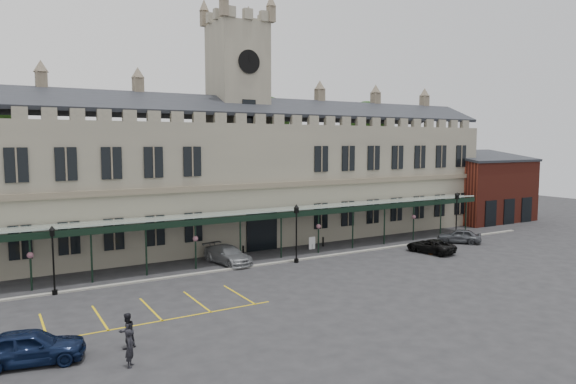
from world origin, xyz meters
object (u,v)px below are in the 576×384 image
sign_board (312,243)px  lamp_post_mid (296,228)px  station_building (239,179)px  lamp_post_right (457,211)px  car_right_a (459,236)px  clock_tower (238,114)px  lamp_post_left (53,254)px  person_b (127,331)px  car_van (430,246)px  car_taxi (228,255)px  car_left_a (30,347)px  person_a (130,348)px  traffic_cone (431,251)px

sign_board → lamp_post_mid: bearing=-136.8°
sign_board → station_building: bearing=121.8°
lamp_post_mid → lamp_post_right: 20.33m
car_right_a → lamp_post_mid: bearing=-45.7°
clock_tower → car_right_a: size_ratio=5.79×
station_building → lamp_post_left: 21.82m
station_building → person_b: bearing=-126.8°
lamp_post_left → lamp_post_right: lamp_post_right is taller
clock_tower → car_van: clock_tower is taller
lamp_post_mid → car_right_a: bearing=-3.5°
car_van → car_right_a: 6.29m
clock_tower → sign_board: 15.06m
car_right_a → person_b: person_b is taller
lamp_post_left → lamp_post_right: (39.24, 0.14, 0.18)m
car_van → lamp_post_mid: bearing=-23.5°
lamp_post_left → sign_board: size_ratio=3.98×
car_taxi → car_van: bearing=-28.5°
lamp_post_right → car_right_a: (-1.50, -1.73, -2.25)m
car_left_a → car_right_a: (40.00, 9.75, -0.10)m
station_building → sign_board: bearing=-57.9°
clock_tower → person_b: (-16.68, -22.42, -12.21)m
station_building → car_van: (13.00, -14.02, -5.83)m
car_left_a → person_a: size_ratio=2.76×
sign_board → car_left_a: bearing=-149.9°
lamp_post_right → lamp_post_mid: bearing=-178.3°
station_building → car_left_a: 30.86m
clock_tower → person_b: clock_tower is taller
lamp_post_right → car_taxi: size_ratio=0.95×
car_right_a → sign_board: bearing=-61.5°
lamp_post_right → car_right_a: size_ratio=1.17×
car_right_a → person_b: (-35.68, -10.18, 0.17)m
lamp_post_mid → car_right_a: size_ratio=1.18×
lamp_post_right → person_a: bearing=-159.4°
clock_tower → car_right_a: clock_tower is taller
car_left_a → person_a: person_a is taller
clock_tower → car_right_a: (19.00, -12.23, -12.38)m
station_building → lamp_post_right: (20.50, -10.42, -3.49)m
car_left_a → clock_tower: bearing=-30.7°
traffic_cone → car_van: (0.37, 0.45, 0.34)m
traffic_cone → car_van: car_van is taller
person_b → person_a: bearing=58.4°
car_taxi → car_right_a: size_ratio=1.23×
car_left_a → person_b: bearing=-82.7°
traffic_cone → person_a: size_ratio=0.35×
lamp_post_mid → lamp_post_right: (20.32, 0.59, -0.02)m
car_taxi → person_b: size_ratio=2.92×
lamp_post_mid → person_b: 20.43m
car_taxi → person_a: (-12.05, -16.23, 0.12)m
sign_board → car_van: car_van is taller
clock_tower → car_right_a: bearing=-32.8°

